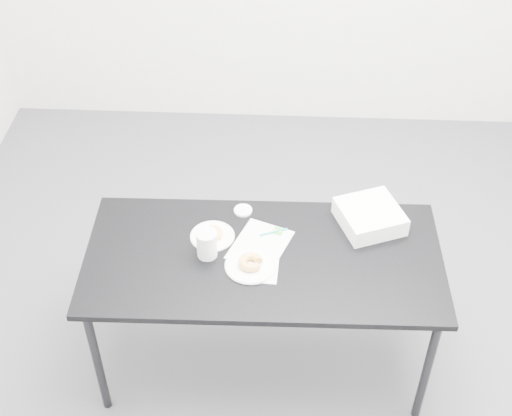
{
  "coord_description": "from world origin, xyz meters",
  "views": [
    {
      "loc": [
        0.0,
        -2.41,
        2.99
      ],
      "look_at": [
        -0.12,
        0.02,
        0.84
      ],
      "focal_mm": 50.0,
      "sensor_mm": 36.0,
      "label": 1
    }
  ],
  "objects_px": {
    "scorecard": "(260,245)",
    "donut_near": "(251,262)",
    "donut_far": "(212,233)",
    "bakery_box": "(370,216)",
    "plate_far": "(212,236)",
    "table": "(263,265)",
    "pen": "(274,232)",
    "coffee_cup": "(207,244)",
    "plate_near": "(251,265)"
  },
  "relations": [
    {
      "from": "donut_near",
      "to": "coffee_cup",
      "type": "xyz_separation_m",
      "value": [
        -0.2,
        0.06,
        0.04
      ]
    },
    {
      "from": "donut_near",
      "to": "bakery_box",
      "type": "xyz_separation_m",
      "value": [
        0.54,
        0.3,
        0.02
      ]
    },
    {
      "from": "coffee_cup",
      "to": "donut_near",
      "type": "bearing_deg",
      "value": -17.25
    },
    {
      "from": "plate_near",
      "to": "donut_near",
      "type": "distance_m",
      "value": 0.02
    },
    {
      "from": "plate_far",
      "to": "donut_far",
      "type": "relative_size",
      "value": 2.13
    },
    {
      "from": "table",
      "to": "bakery_box",
      "type": "xyz_separation_m",
      "value": [
        0.48,
        0.24,
        0.1
      ]
    },
    {
      "from": "pen",
      "to": "donut_far",
      "type": "relative_size",
      "value": 1.39
    },
    {
      "from": "scorecard",
      "to": "donut_near",
      "type": "height_order",
      "value": "donut_near"
    },
    {
      "from": "pen",
      "to": "coffee_cup",
      "type": "bearing_deg",
      "value": -173.32
    },
    {
      "from": "pen",
      "to": "donut_near",
      "type": "bearing_deg",
      "value": -134.83
    },
    {
      "from": "plate_far",
      "to": "scorecard",
      "type": "bearing_deg",
      "value": -11.31
    },
    {
      "from": "plate_far",
      "to": "bakery_box",
      "type": "bearing_deg",
      "value": 9.74
    },
    {
      "from": "pen",
      "to": "plate_near",
      "type": "xyz_separation_m",
      "value": [
        -0.09,
        -0.22,
        -0.0
      ]
    },
    {
      "from": "plate_far",
      "to": "coffee_cup",
      "type": "height_order",
      "value": "coffee_cup"
    },
    {
      "from": "plate_near",
      "to": "donut_far",
      "type": "height_order",
      "value": "donut_far"
    },
    {
      "from": "bakery_box",
      "to": "donut_near",
      "type": "bearing_deg",
      "value": -171.97
    },
    {
      "from": "donut_far",
      "to": "bakery_box",
      "type": "relative_size",
      "value": 0.36
    },
    {
      "from": "donut_far",
      "to": "bakery_box",
      "type": "distance_m",
      "value": 0.73
    },
    {
      "from": "table",
      "to": "plate_near",
      "type": "distance_m",
      "value": 0.1
    },
    {
      "from": "pen",
      "to": "plate_far",
      "type": "bearing_deg",
      "value": 166.07
    },
    {
      "from": "donut_far",
      "to": "coffee_cup",
      "type": "height_order",
      "value": "coffee_cup"
    },
    {
      "from": "donut_far",
      "to": "donut_near",
      "type": "bearing_deg",
      "value": -43.97
    },
    {
      "from": "plate_far",
      "to": "donut_far",
      "type": "height_order",
      "value": "donut_far"
    },
    {
      "from": "coffee_cup",
      "to": "donut_far",
      "type": "bearing_deg",
      "value": 84.79
    },
    {
      "from": "donut_far",
      "to": "plate_near",
      "type": "bearing_deg",
      "value": -43.97
    },
    {
      "from": "coffee_cup",
      "to": "bakery_box",
      "type": "bearing_deg",
      "value": 18.28
    },
    {
      "from": "donut_far",
      "to": "coffee_cup",
      "type": "distance_m",
      "value": 0.13
    },
    {
      "from": "plate_far",
      "to": "bakery_box",
      "type": "xyz_separation_m",
      "value": [
        0.72,
        0.12,
        0.04
      ]
    },
    {
      "from": "scorecard",
      "to": "donut_far",
      "type": "bearing_deg",
      "value": -169.73
    },
    {
      "from": "scorecard",
      "to": "plate_far",
      "type": "bearing_deg",
      "value": -169.73
    },
    {
      "from": "plate_near",
      "to": "plate_far",
      "type": "bearing_deg",
      "value": 136.03
    },
    {
      "from": "scorecard",
      "to": "plate_near",
      "type": "distance_m",
      "value": 0.14
    },
    {
      "from": "table",
      "to": "bakery_box",
      "type": "bearing_deg",
      "value": 25.27
    },
    {
      "from": "scorecard",
      "to": "coffee_cup",
      "type": "distance_m",
      "value": 0.25
    },
    {
      "from": "pen",
      "to": "plate_near",
      "type": "relative_size",
      "value": 0.58
    },
    {
      "from": "plate_far",
      "to": "coffee_cup",
      "type": "xyz_separation_m",
      "value": [
        -0.01,
        -0.12,
        0.07
      ]
    },
    {
      "from": "scorecard",
      "to": "pen",
      "type": "height_order",
      "value": "pen"
    },
    {
      "from": "scorecard",
      "to": "plate_near",
      "type": "relative_size",
      "value": 1.25
    },
    {
      "from": "table",
      "to": "donut_far",
      "type": "xyz_separation_m",
      "value": [
        -0.24,
        0.11,
        0.08
      ]
    },
    {
      "from": "table",
      "to": "donut_far",
      "type": "relative_size",
      "value": 16.82
    },
    {
      "from": "table",
      "to": "plate_near",
      "type": "height_order",
      "value": "plate_near"
    },
    {
      "from": "scorecard",
      "to": "bakery_box",
      "type": "bearing_deg",
      "value": 40.12
    },
    {
      "from": "donut_far",
      "to": "table",
      "type": "bearing_deg",
      "value": -25.5
    },
    {
      "from": "donut_near",
      "to": "donut_far",
      "type": "height_order",
      "value": "donut_near"
    },
    {
      "from": "coffee_cup",
      "to": "plate_near",
      "type": "bearing_deg",
      "value": -17.25
    },
    {
      "from": "donut_far",
      "to": "plate_far",
      "type": "bearing_deg",
      "value": 0.0
    },
    {
      "from": "plate_near",
      "to": "donut_far",
      "type": "relative_size",
      "value": 2.39
    },
    {
      "from": "donut_far",
      "to": "scorecard",
      "type": "bearing_deg",
      "value": -11.31
    },
    {
      "from": "pen",
      "to": "bakery_box",
      "type": "xyz_separation_m",
      "value": [
        0.44,
        0.09,
        0.04
      ]
    },
    {
      "from": "plate_near",
      "to": "bakery_box",
      "type": "xyz_separation_m",
      "value": [
        0.54,
        0.3,
        0.04
      ]
    }
  ]
}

